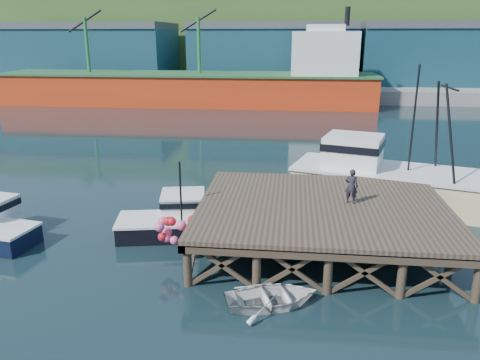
# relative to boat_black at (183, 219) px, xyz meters

# --- Properties ---
(ground) EXTENTS (300.00, 300.00, 0.00)m
(ground) POSITION_rel_boat_black_xyz_m (1.64, -0.58, -0.76)
(ground) COLOR black
(ground) RESTS_ON ground
(wharf) EXTENTS (12.00, 10.00, 2.62)m
(wharf) POSITION_rel_boat_black_xyz_m (7.14, -0.77, 1.18)
(wharf) COLOR brown
(wharf) RESTS_ON ground
(far_quay) EXTENTS (160.00, 40.00, 2.00)m
(far_quay) POSITION_rel_boat_black_xyz_m (1.64, 69.42, 0.24)
(far_quay) COLOR gray
(far_quay) RESTS_ON ground
(warehouse_left) EXTENTS (32.00, 16.00, 9.00)m
(warehouse_left) POSITION_rel_boat_black_xyz_m (-33.36, 64.42, 5.74)
(warehouse_left) COLOR #18424F
(warehouse_left) RESTS_ON far_quay
(warehouse_mid) EXTENTS (28.00, 16.00, 9.00)m
(warehouse_mid) POSITION_rel_boat_black_xyz_m (1.64, 64.42, 5.74)
(warehouse_mid) COLOR #18424F
(warehouse_mid) RESTS_ON far_quay
(warehouse_right) EXTENTS (30.00, 16.00, 9.00)m
(warehouse_right) POSITION_rel_boat_black_xyz_m (31.64, 64.42, 5.74)
(warehouse_right) COLOR #18424F
(warehouse_right) RESTS_ON far_quay
(cargo_ship) EXTENTS (55.50, 10.00, 13.75)m
(cargo_ship) POSITION_rel_boat_black_xyz_m (-6.82, 47.42, 2.56)
(cargo_ship) COLOR red
(cargo_ship) RESTS_ON ground
(hillside) EXTENTS (220.00, 50.00, 22.00)m
(hillside) POSITION_rel_boat_black_xyz_m (1.64, 99.42, 10.24)
(hillside) COLOR #2D511E
(hillside) RESTS_ON ground
(boat_black) EXTENTS (7.01, 5.82, 4.13)m
(boat_black) POSITION_rel_boat_black_xyz_m (0.00, 0.00, 0.00)
(boat_black) COLOR black
(boat_black) RESTS_ON ground
(trawler) EXTENTS (13.30, 7.93, 8.40)m
(trawler) POSITION_rel_boat_black_xyz_m (11.76, 5.92, 0.97)
(trawler) COLOR #F2E59C
(trawler) RESTS_ON ground
(dinghy) EXTENTS (4.21, 3.54, 0.75)m
(dinghy) POSITION_rel_boat_black_xyz_m (4.97, -6.42, -0.38)
(dinghy) COLOR silver
(dinghy) RESTS_ON ground
(dockworker) EXTENTS (0.70, 0.55, 1.72)m
(dockworker) POSITION_rel_boat_black_xyz_m (8.48, -0.28, 2.23)
(dockworker) COLOR black
(dockworker) RESTS_ON wharf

